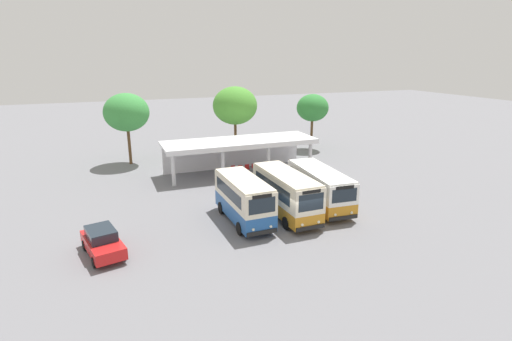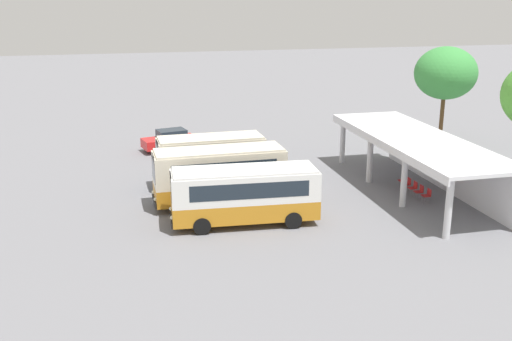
% 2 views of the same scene
% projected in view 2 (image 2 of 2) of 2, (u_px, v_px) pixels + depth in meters
% --- Properties ---
extents(ground_plane, '(180.00, 180.00, 0.00)m').
position_uv_depth(ground_plane, '(168.00, 207.00, 34.15)').
color(ground_plane, slate).
extents(city_bus_nearest_orange, '(2.49, 6.71, 3.23)m').
position_uv_depth(city_bus_nearest_orange, '(211.00, 159.00, 37.16)').
color(city_bus_nearest_orange, black).
rests_on(city_bus_nearest_orange, ground).
extents(city_bus_second_in_row, '(2.48, 7.55, 3.29)m').
position_uv_depth(city_bus_second_in_row, '(219.00, 174.00, 34.08)').
color(city_bus_second_in_row, black).
rests_on(city_bus_second_in_row, ground).
extents(city_bus_middle_cream, '(2.83, 7.82, 3.00)m').
position_uv_depth(city_bus_middle_cream, '(244.00, 193.00, 31.22)').
color(city_bus_middle_cream, black).
rests_on(city_bus_middle_cream, ground).
extents(parked_car_flank, '(2.62, 4.34, 1.62)m').
position_uv_depth(parked_car_flank, '(170.00, 140.00, 45.98)').
color(parked_car_flank, black).
rests_on(parked_car_flank, ground).
extents(terminal_canopy, '(15.41, 4.86, 3.40)m').
position_uv_depth(terminal_canopy, '(425.00, 150.00, 36.19)').
color(terminal_canopy, silver).
rests_on(terminal_canopy, ground).
extents(waiting_chair_end_by_column, '(0.45, 0.45, 0.86)m').
position_uv_depth(waiting_chair_end_by_column, '(404.00, 180.00, 37.34)').
color(waiting_chair_end_by_column, slate).
rests_on(waiting_chair_end_by_column, ground).
extents(waiting_chair_second_from_end, '(0.45, 0.45, 0.86)m').
position_uv_depth(waiting_chair_second_from_end, '(407.00, 183.00, 36.62)').
color(waiting_chair_second_from_end, slate).
rests_on(waiting_chair_second_from_end, ground).
extents(waiting_chair_middle_seat, '(0.45, 0.45, 0.86)m').
position_uv_depth(waiting_chair_middle_seat, '(414.00, 187.00, 35.94)').
color(waiting_chair_middle_seat, slate).
rests_on(waiting_chair_middle_seat, ground).
extents(waiting_chair_fourth_seat, '(0.45, 0.45, 0.86)m').
position_uv_depth(waiting_chair_fourth_seat, '(420.00, 191.00, 35.25)').
color(waiting_chair_fourth_seat, slate).
rests_on(waiting_chair_fourth_seat, ground).
extents(waiting_chair_fifth_seat, '(0.45, 0.45, 0.86)m').
position_uv_depth(waiting_chair_fifth_seat, '(427.00, 195.00, 34.59)').
color(waiting_chair_fifth_seat, slate).
rests_on(waiting_chair_fifth_seat, ground).
extents(roadside_tree_west_of_canopy, '(4.79, 4.79, 7.74)m').
position_uv_depth(roadside_tree_west_of_canopy, '(446.00, 73.00, 46.32)').
color(roadside_tree_west_of_canopy, brown).
rests_on(roadside_tree_west_of_canopy, ground).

